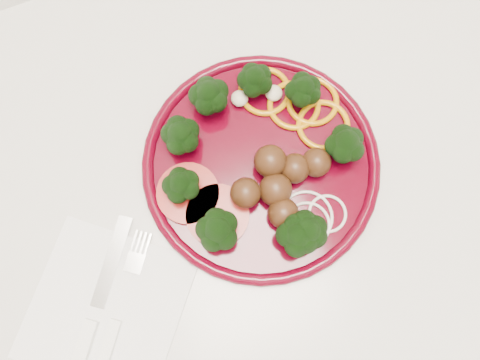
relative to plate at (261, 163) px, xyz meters
name	(u,v)px	position (x,y,z in m)	size (l,w,h in m)	color
counter	(220,228)	(-0.07, 0.02, -0.47)	(2.40, 0.60, 0.90)	silver
plate	(261,163)	(0.00, 0.00, 0.00)	(0.27, 0.27, 0.06)	#40010E
napkin	(107,308)	(-0.22, -0.08, -0.02)	(0.16, 0.16, 0.00)	white
knife	(91,326)	(-0.24, -0.10, -0.01)	(0.13, 0.16, 0.01)	silver
fork	(112,335)	(-0.22, -0.11, -0.01)	(0.11, 0.15, 0.01)	white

